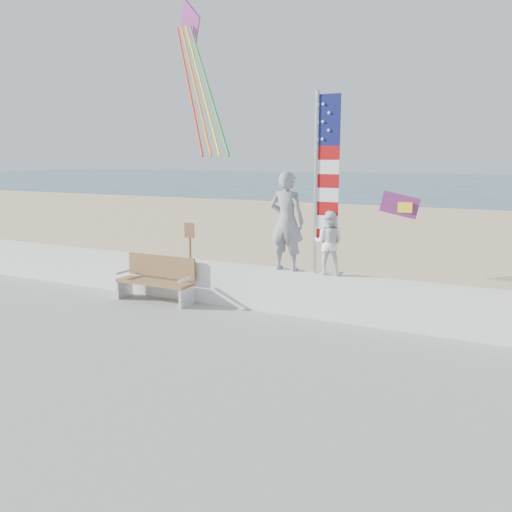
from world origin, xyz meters
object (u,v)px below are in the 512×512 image
object	(u,v)px
adult	(287,221)
flag	(322,176)
child	(329,243)
bench	(157,278)

from	to	relation	value
adult	flag	size ratio (longest dim) A/B	0.57
child	bench	bearing A→B (deg)	1.75
flag	child	bearing A→B (deg)	0.10
adult	bench	size ratio (longest dim) A/B	1.11
bench	flag	distance (m)	4.36
adult	bench	xyz separation A→B (m)	(-2.94, -0.45, -1.39)
adult	child	bearing A→B (deg)	-178.30
adult	bench	world-z (taller)	adult
adult	flag	xyz separation A→B (m)	(0.73, -0.00, 0.92)
child	flag	distance (m)	1.30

